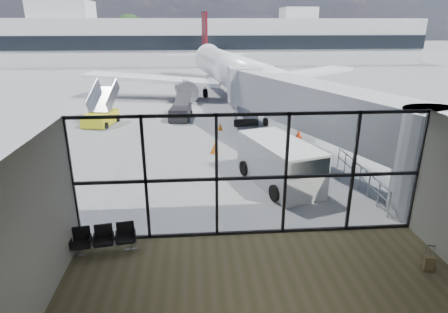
{
  "coord_description": "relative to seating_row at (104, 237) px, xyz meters",
  "views": [
    {
      "loc": [
        -1.88,
        -11.77,
        7.24
      ],
      "look_at": [
        -0.7,
        3.0,
        1.94
      ],
      "focal_mm": 30.0,
      "sensor_mm": 36.0,
      "label": 1
    }
  ],
  "objects": [
    {
      "name": "suitcase",
      "position": [
        10.21,
        -1.89,
        -0.26
      ],
      "size": [
        0.35,
        0.29,
        0.84
      ],
      "rotation": [
        0.0,
        0.0,
        -0.32
      ],
      "color": "olive",
      "rests_on": "ground"
    },
    {
      "name": "tree_5",
      "position": [
        -9.98,
        72.69,
        5.36
      ],
      "size": [
        6.27,
        6.27,
        9.03
      ],
      "color": "#382619",
      "rests_on": "ground"
    },
    {
      "name": "tree_2",
      "position": [
        -27.98,
        72.69,
        5.36
      ],
      "size": [
        6.27,
        6.27,
        9.03
      ],
      "color": "#382619",
      "rests_on": "ground"
    },
    {
      "name": "tree_3",
      "position": [
        -21.98,
        72.69,
        4.12
      ],
      "size": [
        4.95,
        4.95,
        7.12
      ],
      "color": "#382619",
      "rests_on": "ground"
    },
    {
      "name": "traffic_cone_a",
      "position": [
        4.23,
        9.74,
        -0.2
      ],
      "size": [
        0.46,
        0.46,
        0.65
      ],
      "color": "#CE570A",
      "rests_on": "ground"
    },
    {
      "name": "lounge_shell",
      "position": [
        5.02,
        -4.11,
        2.14
      ],
      "size": [
        12.02,
        8.01,
        4.51
      ],
      "color": "brown",
      "rests_on": "ground"
    },
    {
      "name": "ground",
      "position": [
        5.02,
        40.69,
        -0.51
      ],
      "size": [
        220.0,
        220.0,
        0.0
      ],
      "primitive_type": "plane",
      "color": "slate",
      "rests_on": "ground"
    },
    {
      "name": "mobile_stairs",
      "position": [
        -3.93,
        17.07,
        0.1
      ],
      "size": [
        2.44,
        3.87,
        2.54
      ],
      "rotation": [
        0.0,
        0.0,
        -0.2
      ],
      "color": "yellow",
      "rests_on": "ground"
    },
    {
      "name": "tree_1",
      "position": [
        -33.98,
        72.69,
        4.74
      ],
      "size": [
        5.61,
        5.61,
        8.07
      ],
      "color": "#382619",
      "rests_on": "ground"
    },
    {
      "name": "apron_railing",
      "position": [
        10.62,
        4.19,
        0.21
      ],
      "size": [
        0.06,
        5.46,
        1.11
      ],
      "color": "gray",
      "rests_on": "ground"
    },
    {
      "name": "tree_4",
      "position": [
        -15.98,
        72.69,
        4.74
      ],
      "size": [
        5.61,
        5.61,
        8.07
      ],
      "color": "#382619",
      "rests_on": "ground"
    },
    {
      "name": "glass_curtain_wall",
      "position": [
        5.02,
        0.69,
        1.74
      ],
      "size": [
        12.1,
        0.12,
        4.5
      ],
      "color": "white",
      "rests_on": "ground"
    },
    {
      "name": "belt_loader",
      "position": [
        2.03,
        18.2,
        0.1
      ],
      "size": [
        1.89,
        4.09,
        1.82
      ],
      "rotation": [
        0.0,
        0.0,
        -0.12
      ],
      "color": "black",
      "rests_on": "ground"
    },
    {
      "name": "traffic_cone_c",
      "position": [
        10.02,
        12.42,
        -0.22
      ],
      "size": [
        0.43,
        0.43,
        0.62
      ],
      "color": "red",
      "rests_on": "ground"
    },
    {
      "name": "seating_row",
      "position": [
        0.0,
        0.0,
        0.0
      ],
      "size": [
        2.08,
        0.87,
        0.92
      ],
      "rotation": [
        0.0,
        0.0,
        0.15
      ],
      "color": "gray",
      "rests_on": "ground"
    },
    {
      "name": "traffic_cone_b",
      "position": [
        4.92,
        14.73,
        -0.25
      ],
      "size": [
        0.38,
        0.38,
        0.54
      ],
      "color": "orange",
      "rests_on": "ground"
    },
    {
      "name": "service_van",
      "position": [
        7.07,
        4.94,
        0.57
      ],
      "size": [
        3.43,
        5.24,
        2.1
      ],
      "rotation": [
        0.0,
        0.0,
        0.3
      ],
      "color": "silver",
      "rests_on": "ground"
    },
    {
      "name": "airliner",
      "position": [
        6.68,
        28.56,
        2.14
      ],
      "size": [
        29.01,
        33.77,
        8.72
      ],
      "rotation": [
        0.0,
        0.0,
        0.13
      ],
      "color": "white",
      "rests_on": "ground"
    },
    {
      "name": "jet_bridge",
      "position": [
        9.92,
        7.76,
        2.25
      ],
      "size": [
        8.0,
        16.5,
        4.33
      ],
      "color": "#A1A3A6",
      "rests_on": "ground"
    },
    {
      "name": "far_terminal",
      "position": [
        4.43,
        62.66,
        3.7
      ],
      "size": [
        80.0,
        12.2,
        11.0
      ],
      "color": "silver",
      "rests_on": "ground"
    }
  ]
}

